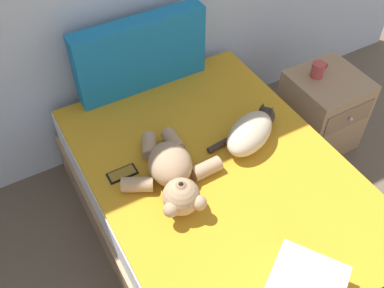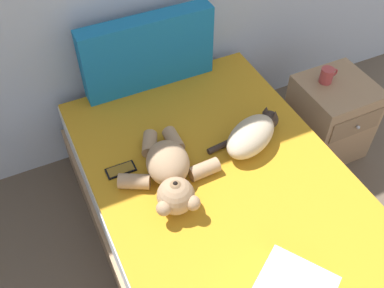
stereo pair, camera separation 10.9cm
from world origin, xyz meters
name	(u,v)px [view 1 (the left image)]	position (x,y,z in m)	size (l,w,h in m)	color
bed	(233,223)	(1.81, 3.44, 0.27)	(1.26, 2.06, 0.55)	#9E7A56
patterned_cushion	(141,54)	(1.77, 4.40, 0.77)	(0.78, 0.12, 0.44)	#1972AD
cat	(251,132)	(2.06, 3.69, 0.62)	(0.44, 0.32, 0.15)	#C6B293
teddy_bear	(173,174)	(1.57, 3.63, 0.63)	(0.50, 0.59, 0.19)	tan
cell_phone	(122,174)	(1.37, 3.81, 0.55)	(0.15, 0.07, 0.01)	black
nightstand	(322,111)	(2.80, 3.88, 0.27)	(0.44, 0.46, 0.54)	#9E7A56
mug	(318,70)	(2.74, 3.95, 0.59)	(0.12, 0.08, 0.09)	#B23F3F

